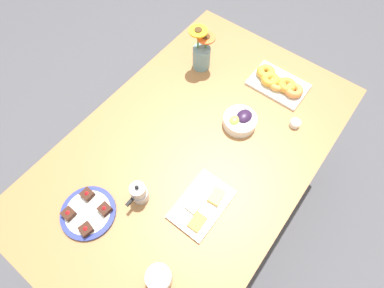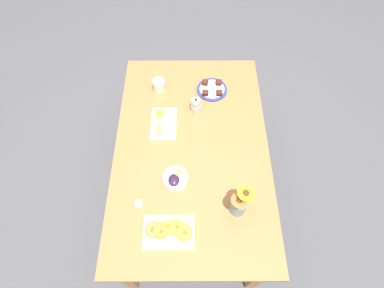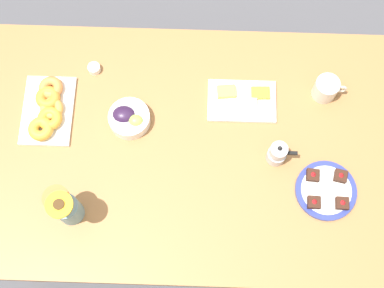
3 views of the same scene
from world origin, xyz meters
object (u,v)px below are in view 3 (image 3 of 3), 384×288
Objects in this scene: cheese_platter at (242,100)px; jam_cup_honey at (94,68)px; coffee_mug at (326,88)px; moka_pot at (277,154)px; flower_vase at (67,209)px; dining_table at (192,154)px; croissant_platter at (48,109)px; dessert_plate at (326,190)px; grape_bowl at (129,118)px.

cheese_platter reaches higher than jam_cup_honey.
coffee_mug is 0.32m from cheese_platter.
coffee_mug is 1.06× the size of moka_pot.
flower_vase reaches higher than cheese_platter.
moka_pot reaches higher than jam_cup_honey.
jam_cup_honey is at bearing 175.44° from coffee_mug.
flower_vase reaches higher than dining_table.
flower_vase is (0.13, -0.39, 0.06)m from croissant_platter.
flower_vase is at bearing -148.13° from dining_table.
flower_vase is (-0.03, -0.57, 0.06)m from jam_cup_honey.
dessert_plate is at bearing -27.47° from jam_cup_honey.
cheese_platter is at bearing 5.25° from croissant_platter.
cheese_platter is at bearing -11.18° from jam_cup_honey.
coffee_mug is 0.48× the size of cheese_platter.
croissant_platter is (-0.55, 0.13, 0.11)m from dining_table.
coffee_mug reaches higher than cheese_platter.
dining_table is 6.82× the size of flower_vase.
jam_cup_honey is at bearing 154.34° from moka_pot.
flower_vase is (-0.61, -0.46, 0.07)m from cheese_platter.
jam_cup_honey is at bearing 152.53° from dessert_plate.
dining_table is 0.28m from grape_bowl.
moka_pot reaches higher than croissant_platter.
jam_cup_honey is (0.16, 0.18, -0.01)m from croissant_platter.
jam_cup_honey is at bearing 168.82° from cheese_platter.
moka_pot reaches higher than dessert_plate.
grape_bowl is 0.56m from moka_pot.
moka_pot is at bearing -60.72° from cheese_platter.
coffee_mug reaches higher than dessert_plate.
dessert_plate is at bearing -48.51° from cheese_platter.
coffee_mug is 1.05m from croissant_platter.
jam_cup_honey is 0.40× the size of moka_pot.
dining_table is 0.57m from croissant_platter.
dessert_plate reaches higher than dining_table.
grape_bowl is at bearing -169.42° from coffee_mug.
jam_cup_honey is (-0.15, 0.21, -0.01)m from grape_bowl.
grape_bowl reaches higher than dining_table.
dining_table is at bearing -38.14° from jam_cup_honey.
coffee_mug is at bearing 54.51° from moka_pot.
grape_bowl is (-0.24, 0.10, 0.12)m from dining_table.
flower_vase is 0.77m from moka_pot.
croissant_platter is at bearing -174.00° from coffee_mug.
dining_table is 0.52m from flower_vase.
jam_cup_honey is at bearing 87.01° from flower_vase.
dining_table is at bearing 174.53° from moka_pot.
grape_bowl reaches higher than dessert_plate.
dessert_plate is at bearing -17.12° from dining_table.
coffee_mug is (0.50, 0.24, 0.13)m from dining_table.
coffee_mug is at bearing 6.00° from croissant_platter.
coffee_mug is at bearing 7.75° from cheese_platter.
croissant_platter reaches higher than jam_cup_honey.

